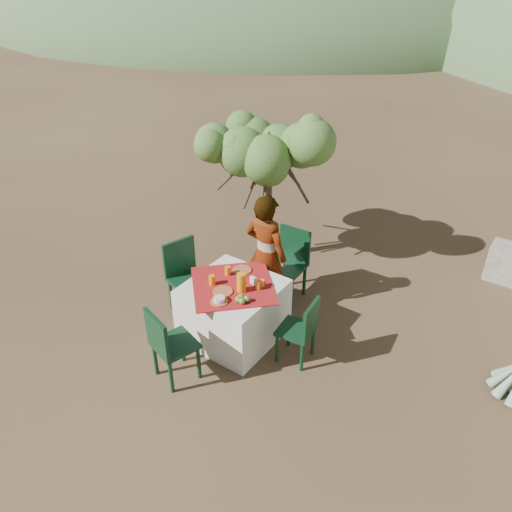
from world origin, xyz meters
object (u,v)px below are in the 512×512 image
at_px(chair_far, 290,260).
at_px(juice_pitcher, 241,282).
at_px(chair_right, 302,328).
at_px(chair_near, 168,343).
at_px(person, 266,254).
at_px(shrub_tree, 274,159).
at_px(chair_left, 185,273).
at_px(table, 234,311).

xyz_separation_m(chair_far, juice_pitcher, (0.07, -1.18, 0.34)).
bearing_deg(juice_pitcher, chair_right, 10.70).
xyz_separation_m(chair_near, person, (0.10, 1.70, 0.30)).
bearing_deg(shrub_tree, chair_left, -96.80).
relative_size(chair_far, person, 0.60).
distance_m(chair_right, shrub_tree, 2.57).
bearing_deg(chair_left, shrub_tree, 9.43).
distance_m(table, chair_left, 0.87).
distance_m(table, chair_right, 0.90).
xyz_separation_m(chair_left, chair_right, (1.74, 0.01, -0.08)).
bearing_deg(chair_right, shrub_tree, -144.68).
bearing_deg(person, chair_right, 148.34).
bearing_deg(table, chair_near, -96.88).
bearing_deg(chair_near, chair_right, -116.24).
bearing_deg(person, chair_left, 38.71).
xyz_separation_m(chair_far, chair_near, (-0.20, -2.13, -0.03)).
distance_m(table, chair_near, 1.00).
distance_m(chair_left, shrub_tree, 2.04).
relative_size(chair_near, person, 0.57).
xyz_separation_m(chair_near, juice_pitcher, (0.27, 0.95, 0.36)).
relative_size(table, chair_near, 1.40).
height_order(chair_far, person, person).
relative_size(chair_left, chair_right, 1.17).
xyz_separation_m(person, shrub_tree, (-0.63, 1.11, 0.79)).
bearing_deg(shrub_tree, person, -60.52).
distance_m(chair_left, chair_right, 1.74).
bearing_deg(chair_far, chair_left, -134.04).
relative_size(chair_near, shrub_tree, 0.46).
bearing_deg(table, chair_right, 6.72).
xyz_separation_m(chair_right, juice_pitcher, (-0.74, -0.14, 0.41)).
distance_m(chair_near, shrub_tree, 3.05).
distance_m(shrub_tree, juice_pitcher, 2.14).
height_order(chair_near, juice_pitcher, juice_pitcher).
distance_m(person, shrub_tree, 1.50).
relative_size(table, person, 0.80).
bearing_deg(chair_near, shrub_tree, -62.89).
height_order(chair_right, shrub_tree, shrub_tree).
xyz_separation_m(chair_left, person, (0.83, 0.62, 0.27)).
xyz_separation_m(person, juice_pitcher, (0.17, -0.74, 0.06)).
xyz_separation_m(table, chair_near, (-0.12, -0.99, 0.14)).
bearing_deg(chair_left, chair_near, -129.70).
height_order(chair_left, juice_pitcher, juice_pitcher).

